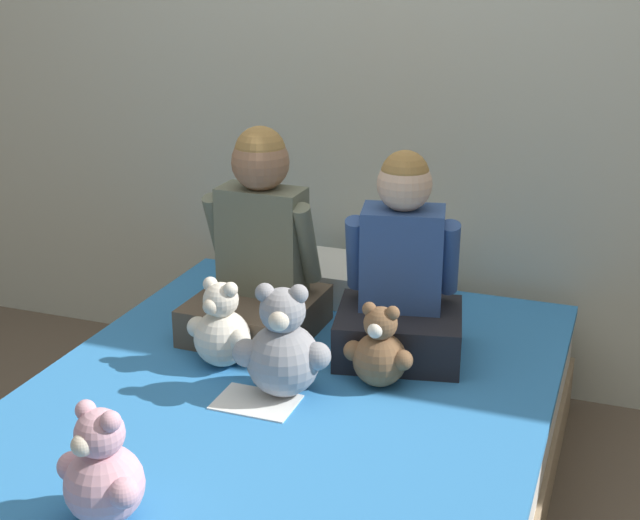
{
  "coord_description": "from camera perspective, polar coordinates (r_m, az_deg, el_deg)",
  "views": [
    {
      "loc": [
        0.81,
        -1.84,
        1.51
      ],
      "look_at": [
        0.0,
        0.37,
        0.66
      ],
      "focal_mm": 50.0,
      "sensor_mm": 36.0,
      "label": 1
    }
  ],
  "objects": [
    {
      "name": "wall_behind_bed",
      "position": [
        3.05,
        4.78,
        14.82
      ],
      "size": [
        8.0,
        0.06,
        2.5
      ],
      "color": "beige",
      "rests_on": "ground_plane"
    },
    {
      "name": "teddy_bear_held_by_left_child",
      "position": [
        2.5,
        -6.32,
        -4.44
      ],
      "size": [
        0.21,
        0.16,
        0.26
      ],
      "rotation": [
        0.0,
        0.0,
        -0.25
      ],
      "color": "silver",
      "rests_on": "bed"
    },
    {
      "name": "child_on_left",
      "position": [
        2.67,
        -3.92,
        0.38
      ],
      "size": [
        0.37,
        0.39,
        0.63
      ],
      "rotation": [
        0.0,
        0.0,
        -0.03
      ],
      "color": "brown",
      "rests_on": "bed"
    },
    {
      "name": "child_on_right",
      "position": [
        2.53,
        5.21,
        -1.15
      ],
      "size": [
        0.41,
        0.37,
        0.59
      ],
      "rotation": [
        0.0,
        0.0,
        0.2
      ],
      "color": "black",
      "rests_on": "bed"
    },
    {
      "name": "sign_card",
      "position": [
        2.34,
        -4.11,
        -9.06
      ],
      "size": [
        0.21,
        0.15,
        0.0
      ],
      "color": "white",
      "rests_on": "bed"
    },
    {
      "name": "bed",
      "position": [
        2.41,
        -3.14,
        -13.52
      ],
      "size": [
        1.37,
        1.97,
        0.38
      ],
      "color": "#997F60",
      "rests_on": "ground_plane"
    },
    {
      "name": "teddy_bear_held_by_right_child",
      "position": [
        2.39,
        3.84,
        -5.86
      ],
      "size": [
        0.19,
        0.15,
        0.23
      ],
      "rotation": [
        0.0,
        0.0,
        -0.07
      ],
      "color": "brown",
      "rests_on": "bed"
    },
    {
      "name": "teddy_bear_between_children",
      "position": [
        2.32,
        -2.42,
        -5.7
      ],
      "size": [
        0.25,
        0.19,
        0.31
      ],
      "rotation": [
        0.0,
        0.0,
        0.24
      ],
      "color": "#939399",
      "rests_on": "bed"
    },
    {
      "name": "pillow_at_headboard",
      "position": [
        2.97,
        2.89,
        -1.42
      ],
      "size": [
        0.53,
        0.29,
        0.11
      ],
      "color": "silver",
      "rests_on": "bed"
    },
    {
      "name": "teddy_bear_at_foot_of_bed",
      "position": [
        1.91,
        -13.74,
        -13.11
      ],
      "size": [
        0.21,
        0.17,
        0.26
      ],
      "rotation": [
        0.0,
        0.0,
        -0.29
      ],
      "color": "#DBA3B2",
      "rests_on": "bed"
    }
  ]
}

